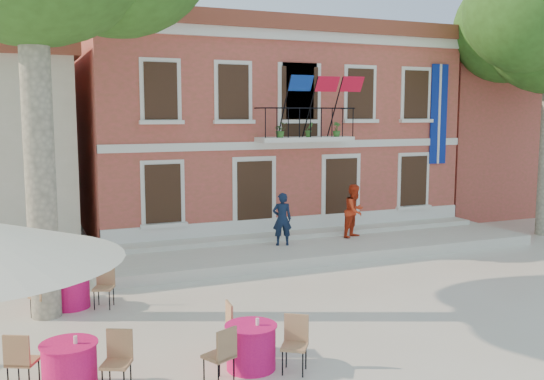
{
  "coord_description": "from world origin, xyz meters",
  "views": [
    {
      "loc": [
        -6.61,
        -12.23,
        4.33
      ],
      "look_at": [
        -0.02,
        3.5,
        2.17
      ],
      "focal_mm": 40.0,
      "sensor_mm": 36.0,
      "label": 1
    }
  ],
  "objects": [
    {
      "name": "cafe_table_1",
      "position": [
        -3.12,
        -2.97,
        0.43
      ],
      "size": [
        1.87,
        1.69,
        0.95
      ],
      "color": "#EB1666",
      "rests_on": "ground"
    },
    {
      "name": "ground",
      "position": [
        0.0,
        0.0,
        0.0
      ],
      "size": [
        90.0,
        90.0,
        0.0
      ],
      "primitive_type": "plane",
      "color": "beige",
      "rests_on": "ground"
    },
    {
      "name": "main_building",
      "position": [
        2.0,
        9.99,
        3.78
      ],
      "size": [
        13.5,
        9.59,
        7.5
      ],
      "color": "#C94C48",
      "rests_on": "ground"
    },
    {
      "name": "pedestrian_navy",
      "position": [
        0.75,
        4.53,
        1.11
      ],
      "size": [
        0.67,
        0.53,
        1.63
      ],
      "primitive_type": "imported",
      "rotation": [
        0.0,
        0.0,
        2.88
      ],
      "color": "#0F1B34",
      "rests_on": "terrace"
    },
    {
      "name": "cafe_table_3",
      "position": [
        -5.69,
        1.66,
        0.43
      ],
      "size": [
        1.86,
        1.72,
        0.95
      ],
      "color": "#EB1666",
      "rests_on": "ground"
    },
    {
      "name": "neighbor_east",
      "position": [
        14.0,
        11.0,
        3.22
      ],
      "size": [
        9.4,
        9.4,
        6.4
      ],
      "color": "#C94C48",
      "rests_on": "ground"
    },
    {
      "name": "terrace",
      "position": [
        2.0,
        4.4,
        0.15
      ],
      "size": [
        14.0,
        3.4,
        0.3
      ],
      "primitive_type": "cube",
      "color": "silver",
      "rests_on": "ground"
    },
    {
      "name": "cafe_table_0",
      "position": [
        -6.03,
        -2.64,
        0.42
      ],
      "size": [
        1.91,
        1.23,
        0.95
      ],
      "color": "#EB1666",
      "rests_on": "ground"
    },
    {
      "name": "pedestrian_orange",
      "position": [
        3.43,
        4.73,
        1.17
      ],
      "size": [
        1.06,
        0.98,
        1.74
      ],
      "primitive_type": "imported",
      "rotation": [
        0.0,
        0.0,
        0.49
      ],
      "color": "red",
      "rests_on": "terrace"
    }
  ]
}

